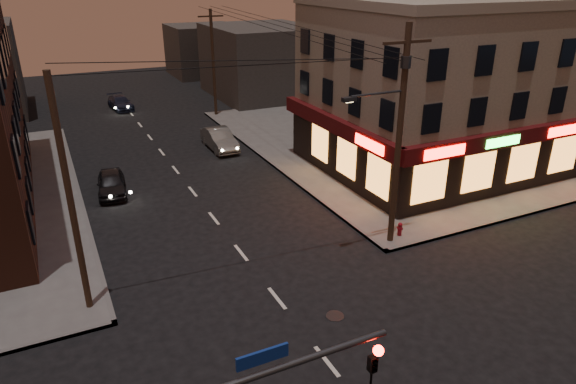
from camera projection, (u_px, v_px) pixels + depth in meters
ground at (327, 361)px, 17.17m from camera, size 120.00×120.00×0.00m
sidewalk_ne at (406, 137)px, 40.04m from camera, size 24.00×28.00×0.15m
pizza_building at (442, 86)px, 32.52m from camera, size 15.85×12.85×10.50m
bg_building_ne_a at (263, 61)px, 52.80m from camera, size 10.00×12.00×7.00m
bg_building_ne_b at (204, 50)px, 63.77m from camera, size 8.00×8.00×6.00m
utility_pole_main at (398, 127)px, 22.35m from camera, size 4.20×0.44×10.00m
utility_pole_far at (213, 63)px, 44.50m from camera, size 0.26×0.26×9.00m
utility_pole_west at (70, 199)px, 17.99m from camera, size 0.24×0.24×9.00m
sedan_near at (111, 183)px, 29.85m from camera, size 2.00×4.03×1.32m
sedan_mid at (219, 139)px, 37.39m from camera, size 1.59×4.55×1.50m
sedan_far at (120, 103)px, 48.35m from camera, size 2.12×4.32×1.21m
fire_hydrant at (400, 228)px, 24.92m from camera, size 0.31×0.31×0.69m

